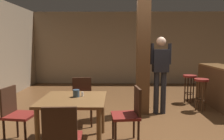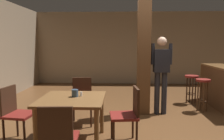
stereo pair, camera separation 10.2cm
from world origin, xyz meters
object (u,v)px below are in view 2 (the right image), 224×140
object	(u,v)px
chair_north	(82,98)
dining_table	(72,105)
bar_counter	(222,87)
bar_stool_near	(203,88)
chair_south	(58,137)
chair_west	(15,111)
napkin_cup	(75,93)
bar_stool_mid	(191,82)
chair_east	(129,112)
salt_shaker	(81,94)
standing_person	(161,70)

from	to	relation	value
chair_north	dining_table	bearing A→B (deg)	-89.60
bar_counter	bar_stool_near	world-z (taller)	bar_counter
chair_south	chair_west	bearing A→B (deg)	135.55
napkin_cup	bar_stool_mid	size ratio (longest dim) A/B	0.16
bar_stool_near	bar_counter	bearing A→B (deg)	26.01
chair_west	bar_stool_near	distance (m)	3.97
bar_stool_near	chair_east	bearing A→B (deg)	-135.98
salt_shaker	standing_person	bearing A→B (deg)	42.80
dining_table	salt_shaker	xyz separation A→B (m)	(0.12, 0.11, 0.15)
bar_counter	dining_table	bearing A→B (deg)	-147.91
dining_table	napkin_cup	distance (m)	0.19
chair_north	chair_west	distance (m)	1.27
chair_west	bar_stool_near	size ratio (longest dim) A/B	1.17
chair_north	bar_counter	size ratio (longest dim) A/B	0.46
chair_north	bar_stool_mid	size ratio (longest dim) A/B	1.19
chair_west	napkin_cup	distance (m)	1.00
salt_shaker	napkin_cup	bearing A→B (deg)	-154.35
bar_stool_mid	salt_shaker	bearing A→B (deg)	-136.99
salt_shaker	bar_counter	size ratio (longest dim) A/B	0.04
dining_table	standing_person	size ratio (longest dim) A/B	0.58
salt_shaker	bar_stool_mid	distance (m)	3.42
napkin_cup	dining_table	bearing A→B (deg)	-114.03
chair_east	chair_north	xyz separation A→B (m)	(-0.89, 0.87, 0.00)
chair_north	napkin_cup	bearing A→B (deg)	-87.43
chair_east	napkin_cup	world-z (taller)	chair_east
standing_person	bar_stool_near	xyz separation A→B (m)	(1.01, 0.22, -0.44)
chair_east	bar_counter	distance (m)	3.08
salt_shaker	bar_stool_near	bearing A→B (deg)	32.78
dining_table	chair_east	size ratio (longest dim) A/B	1.11
chair_west	standing_person	distance (m)	3.02
chair_south	salt_shaker	xyz separation A→B (m)	(0.09, 1.03, 0.27)
chair_north	salt_shaker	world-z (taller)	chair_north
standing_person	bar_stool_near	bearing A→B (deg)	12.24
chair_south	bar_stool_mid	distance (m)	4.24
napkin_cup	standing_person	distance (m)	2.19
chair_west	standing_person	world-z (taller)	standing_person
dining_table	chair_west	bearing A→B (deg)	178.38
chair_south	bar_stool_near	xyz separation A→B (m)	(2.62, 2.66, 0.05)
salt_shaker	standing_person	size ratio (longest dim) A/B	0.04
bar_counter	bar_stool_mid	world-z (taller)	bar_counter
chair_south	bar_counter	size ratio (longest dim) A/B	0.46
dining_table	bar_counter	world-z (taller)	bar_counter
chair_north	chair_south	world-z (taller)	same
chair_east	bar_counter	xyz separation A→B (m)	(2.35, 2.00, 0.01)
chair_south	bar_stool_mid	size ratio (longest dim) A/B	1.19
napkin_cup	bar_counter	distance (m)	3.76
chair_south	bar_stool_near	bearing A→B (deg)	45.47
chair_north	chair_east	bearing A→B (deg)	-44.50
chair_east	salt_shaker	size ratio (longest dim) A/B	12.70
chair_north	bar_counter	xyz separation A→B (m)	(3.24, 1.13, 0.01)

